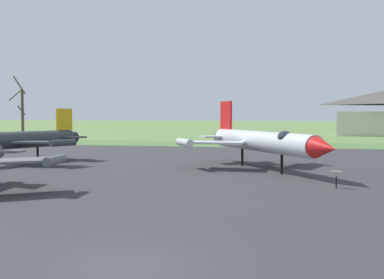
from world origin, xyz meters
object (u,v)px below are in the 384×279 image
at_px(info_placard_rear_left, 336,177).
at_px(visitor_building, 384,113).
at_px(jet_fighter_rear_left, 262,141).
at_px(jet_fighter_rear_center, 4,140).

bearing_deg(info_placard_rear_left, visitor_building, 77.06).
height_order(jet_fighter_rear_left, visitor_building, visitor_building).
bearing_deg(jet_fighter_rear_left, jet_fighter_rear_center, -177.31).
relative_size(jet_fighter_rear_center, info_placard_rear_left, 14.04).
xyz_separation_m(jet_fighter_rear_left, info_placard_rear_left, (4.66, -7.94, -1.57)).
xyz_separation_m(jet_fighter_rear_center, info_placard_rear_left, (25.99, -6.94, -1.44)).
xyz_separation_m(jet_fighter_rear_left, visitor_building, (21.43, 65.09, 2.29)).
height_order(jet_fighter_rear_center, jet_fighter_rear_left, jet_fighter_rear_left).
distance_m(jet_fighter_rear_left, info_placard_rear_left, 9.33).
bearing_deg(jet_fighter_rear_center, jet_fighter_rear_left, 2.69).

